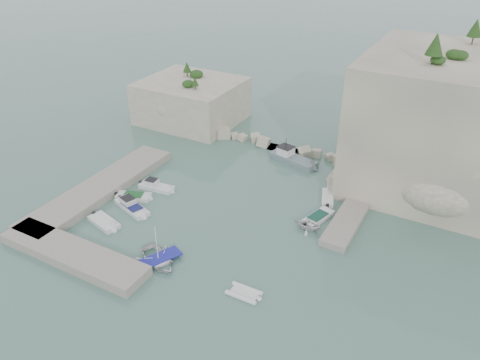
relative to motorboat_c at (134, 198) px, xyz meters
The scene contains 21 objects.
ground 12.20m from the motorboat_c, ahead, with size 400.00×400.00×0.00m, color slate.
cliff_east 42.97m from the motorboat_c, 33.32° to the left, with size 26.00×22.00×17.00m, color beige.
cliff_terrace 31.07m from the motorboat_c, 35.75° to the left, with size 8.00×10.00×2.50m, color beige.
outcrop_west 26.56m from the motorboat_c, 107.25° to the left, with size 16.00×14.00×7.00m, color beige.
quay_west 4.91m from the motorboat_c, 169.86° to the right, with size 5.00×24.00×1.10m, color #9E9689.
quay_south 12.57m from the motorboat_c, 79.93° to the right, with size 18.00×4.00×1.10m, color #9E9689.
ledge_east 27.63m from the motorboat_c, 21.54° to the left, with size 3.00×16.00×0.80m, color #9E9689.
breakwater 24.82m from the motorboat_c, 63.18° to the left, with size 28.00×3.00×1.40m, color beige.
motorboat_c is the anchor object (origin of this frame).
motorboat_e 6.16m from the motorboat_c, 83.58° to the right, with size 4.72×1.93×0.70m, color silver, non-canonical shape.
motorboat_b 3.46m from the motorboat_c, 70.24° to the left, with size 5.20×1.70×1.40m, color silver, non-canonical shape.
motorboat_d 2.57m from the motorboat_c, 54.27° to the right, with size 6.04×1.80×1.40m, color silver, non-canonical shape.
rowboat 13.52m from the motorboat_c, 39.10° to the right, with size 3.86×5.40×1.12m, color silver.
inflatable_dinghy 22.27m from the motorboat_c, 22.07° to the right, with size 3.58×1.73×0.44m, color silver, non-canonical shape.
tender_east_a 22.53m from the motorboat_c, 11.54° to the left, with size 2.70×3.13×1.65m, color silver.
tender_east_b 23.42m from the motorboat_c, 17.15° to the left, with size 5.01×1.71×0.70m, color silver, non-canonical shape.
tender_east_c 24.82m from the motorboat_c, 28.07° to the left, with size 4.40×1.42×0.70m, color silver, non-canonical shape.
tender_east_d 27.21m from the motorboat_c, 33.36° to the left, with size 1.72×4.57×1.77m, color white.
work_boat 23.58m from the motorboat_c, 53.52° to the left, with size 8.00×2.36×2.20m, color slate, non-canonical shape.
rowboat_mast 13.78m from the motorboat_c, 39.10° to the right, with size 0.10×0.10×4.20m, color white.
vegetation 42.72m from the motorboat_c, 39.26° to the left, with size 53.48×13.88×13.40m.
Camera 1 is at (24.20, -37.92, 32.16)m, focal length 35.00 mm.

